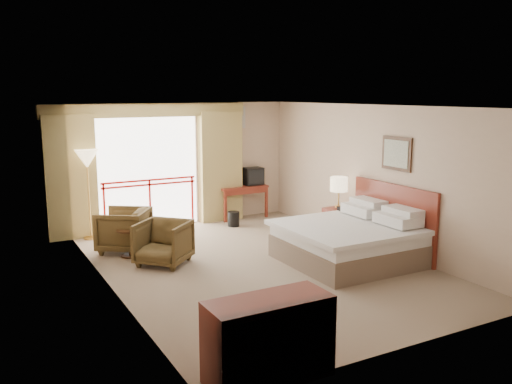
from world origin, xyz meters
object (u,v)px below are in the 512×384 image
side_table (130,238)px  table_lamp (339,185)px  dresser (269,339)px  armchair_near (164,264)px  wastebasket (234,219)px  nightstand (339,225)px  floor_lamp (87,162)px  desk (240,192)px  bed (350,241)px  armchair_far (125,251)px  tv (253,176)px

side_table → table_lamp: bearing=-13.6°
dresser → armchair_near: bearing=87.5°
wastebasket → dresser: bearing=-113.1°
nightstand → armchair_near: size_ratio=0.79×
table_lamp → floor_lamp: size_ratio=0.33×
wastebasket → dresser: 6.55m
desk → floor_lamp: (-3.54, -0.27, 0.96)m
bed → side_table: size_ratio=4.17×
table_lamp → armchair_far: (-3.92, 1.36, -1.14)m
wastebasket → side_table: size_ratio=0.64×
armchair_near → table_lamp: bearing=42.1°
desk → armchair_far: size_ratio=1.33×
bed → desk: 4.01m
bed → nightstand: (0.63, 1.14, -0.04)m
table_lamp → tv: (-0.44, 2.76, -0.17)m
wastebasket → dresser: size_ratio=0.25×
floor_lamp → desk: bearing=4.3°
table_lamp → desk: bearing=104.7°
table_lamp → armchair_near: bearing=176.2°
desk → side_table: (-3.19, -1.86, -0.25)m
tv → armchair_near: bearing=-152.5°
table_lamp → side_table: size_ratio=1.19×
wastebasket → dresser: (-2.57, -6.01, 0.27)m
desk → dresser: 7.43m
bed → desk: bed is taller
wastebasket → armchair_far: size_ratio=0.37×
table_lamp → dresser: size_ratio=0.46×
armchair_far → wastebasket: bearing=139.6°
wastebasket → floor_lamp: bearing=171.2°
table_lamp → side_table: (-3.92, 0.95, -0.79)m
wastebasket → floor_lamp: floor_lamp is taller
bed → floor_lamp: 5.36m
desk → armchair_near: 3.86m
dresser → floor_lamp: bearing=95.6°
nightstand → floor_lamp: 5.16m
desk → floor_lamp: size_ratio=0.65×
side_table → dresser: 4.89m
table_lamp → tv: table_lamp is taller
wastebasket → table_lamp: bearing=-58.3°
armchair_near → floor_lamp: 2.89m
wastebasket → armchair_far: (-2.64, -0.73, -0.16)m
table_lamp → dresser: 5.55m
nightstand → armchair_far: 4.18m
bed → tv: 3.99m
wastebasket → desk: bearing=53.2°
table_lamp → floor_lamp: floor_lamp is taller
bed → armchair_far: bed is taller
nightstand → table_lamp: 0.81m
tv → bed: bearing=-104.4°
tv → floor_lamp: bearing=171.5°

